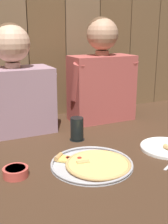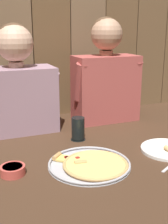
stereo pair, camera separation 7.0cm
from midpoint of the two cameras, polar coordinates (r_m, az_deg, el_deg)
The scene contains 8 objects.
ground_plane at distance 1.35m, azimuth 1.17°, elevation -8.33°, with size 3.20×3.20×0.00m, color #422B1C.
pizza_tray at distance 1.24m, azimuth 0.33°, elevation -10.17°, with size 0.35×0.35×0.03m.
dinner_plate at distance 1.45m, azimuth 14.52°, elevation -6.79°, with size 0.25×0.25×0.03m.
drinking_glass at distance 1.50m, azimuth -2.74°, elevation -3.35°, with size 0.08×0.08×0.12m.
dipping_bowl at distance 1.20m, azimuth -14.97°, elevation -11.26°, with size 0.10×0.10×0.04m.
diner_left at distance 1.62m, azimuth -14.78°, elevation 5.15°, with size 0.44×0.23×0.59m.
diner_right at distance 1.79m, azimuth 2.37°, elevation 7.46°, with size 0.43×0.20×0.62m.
wooden_backdrop_wall at distance 1.88m, azimuth -8.63°, elevation 18.93°, with size 2.19×0.03×1.31m.
Camera 1 is at (-0.58, -1.09, 0.56)m, focal length 46.52 mm.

